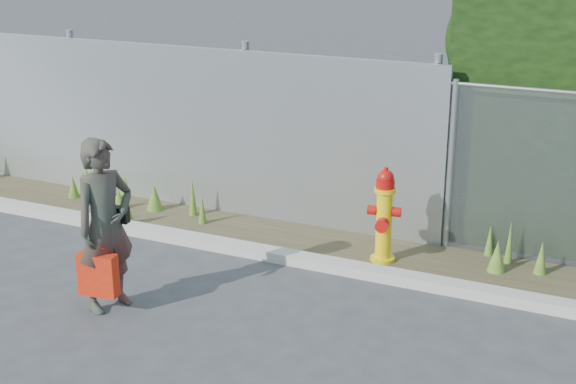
# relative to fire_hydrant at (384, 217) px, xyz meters

# --- Properties ---
(ground) EXTENTS (80.00, 80.00, 0.00)m
(ground) POSITION_rel_fire_hydrant_xyz_m (-0.50, -2.26, -0.55)
(ground) COLOR #3B3B3D
(ground) RESTS_ON ground
(curb) EXTENTS (16.00, 0.22, 0.12)m
(curb) POSITION_rel_fire_hydrant_xyz_m (-0.50, -0.46, -0.49)
(curb) COLOR #ACA79C
(curb) RESTS_ON ground
(weed_strip) EXTENTS (16.00, 1.32, 0.54)m
(weed_strip) POSITION_rel_fire_hydrant_xyz_m (-0.25, 0.23, -0.43)
(weed_strip) COLOR #443B26
(weed_strip) RESTS_ON ground
(corrugated_fence) EXTENTS (8.50, 0.21, 2.30)m
(corrugated_fence) POSITION_rel_fire_hydrant_xyz_m (-3.75, 0.75, 0.55)
(corrugated_fence) COLOR #A5A8AC
(corrugated_fence) RESTS_ON ground
(fire_hydrant) EXTENTS (0.38, 0.34, 1.14)m
(fire_hydrant) POSITION_rel_fire_hydrant_xyz_m (0.00, 0.00, 0.00)
(fire_hydrant) COLOR yellow
(fire_hydrant) RESTS_ON ground
(woman) EXTENTS (0.60, 0.74, 1.77)m
(woman) POSITION_rel_fire_hydrant_xyz_m (-2.15, -2.25, 0.33)
(woman) COLOR #0D5740
(woman) RESTS_ON ground
(red_tote_bag) EXTENTS (0.39, 0.14, 0.51)m
(red_tote_bag) POSITION_rel_fire_hydrant_xyz_m (-2.15, -2.41, -0.14)
(red_tote_bag) COLOR #C4350B
(black_shoulder_bag) EXTENTS (0.22, 0.09, 0.16)m
(black_shoulder_bag) POSITION_rel_fire_hydrant_xyz_m (-2.10, -2.09, 0.40)
(black_shoulder_bag) COLOR black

